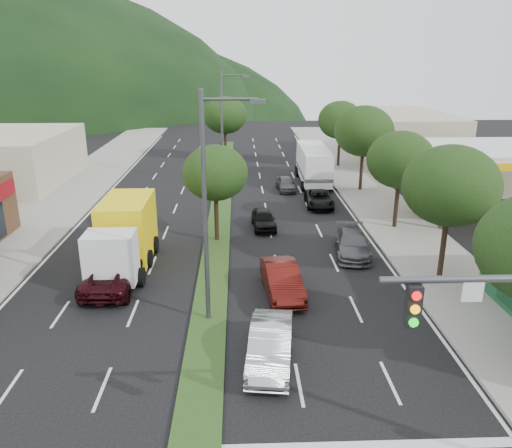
{
  "coord_description": "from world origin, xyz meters",
  "views": [
    {
      "loc": [
        1.41,
        -11.79,
        11.18
      ],
      "look_at": [
        2.32,
        13.43,
        2.66
      ],
      "focal_mm": 35.0,
      "sensor_mm": 36.0,
      "label": 1
    }
  ],
  "objects_px": {
    "car_queue_d": "(319,199)",
    "box_truck": "(125,237)",
    "car_queue_b": "(352,244)",
    "motorhome": "(313,164)",
    "tree_med_near": "(215,173)",
    "tree_r_c": "(400,160)",
    "tree_r_d": "(364,131)",
    "suv_maroon": "(113,274)",
    "tree_r_b": "(451,186)",
    "car_queue_a": "(264,219)",
    "car_queue_c": "(282,280)",
    "car_queue_e": "(286,184)",
    "streetlight_near": "(209,199)",
    "tree_r_e": "(340,120)",
    "sedan_silver": "(270,345)",
    "streetlight_mid": "(224,123)",
    "tree_med_far": "(225,115)",
    "car_queue_f": "(313,171)"
  },
  "relations": [
    {
      "from": "streetlight_near",
      "to": "car_queue_d",
      "type": "bearing_deg",
      "value": 66.83
    },
    {
      "from": "tree_r_d",
      "to": "streetlight_mid",
      "type": "height_order",
      "value": "streetlight_mid"
    },
    {
      "from": "suv_maroon",
      "to": "tree_med_far",
      "type": "bearing_deg",
      "value": -97.31
    },
    {
      "from": "car_queue_d",
      "to": "car_queue_e",
      "type": "distance_m",
      "value": 5.44
    },
    {
      "from": "tree_med_near",
      "to": "car_queue_f",
      "type": "distance_m",
      "value": 19.84
    },
    {
      "from": "tree_r_c",
      "to": "box_truck",
      "type": "relative_size",
      "value": 0.88
    },
    {
      "from": "tree_r_c",
      "to": "tree_med_near",
      "type": "height_order",
      "value": "tree_r_c"
    },
    {
      "from": "car_queue_b",
      "to": "motorhome",
      "type": "height_order",
      "value": "motorhome"
    },
    {
      "from": "car_queue_b",
      "to": "car_queue_e",
      "type": "distance_m",
      "value": 15.21
    },
    {
      "from": "car_queue_b",
      "to": "box_truck",
      "type": "bearing_deg",
      "value": -167.43
    },
    {
      "from": "streetlight_mid",
      "to": "car_queue_e",
      "type": "height_order",
      "value": "streetlight_mid"
    },
    {
      "from": "tree_r_b",
      "to": "streetlight_mid",
      "type": "height_order",
      "value": "streetlight_mid"
    },
    {
      "from": "streetlight_mid",
      "to": "car_queue_b",
      "type": "height_order",
      "value": "streetlight_mid"
    },
    {
      "from": "car_queue_a",
      "to": "car_queue_c",
      "type": "distance_m",
      "value": 10.01
    },
    {
      "from": "suv_maroon",
      "to": "streetlight_near",
      "type": "bearing_deg",
      "value": 147.57
    },
    {
      "from": "tree_r_d",
      "to": "car_queue_e",
      "type": "distance_m",
      "value": 7.94
    },
    {
      "from": "car_queue_e",
      "to": "box_truck",
      "type": "distance_m",
      "value": 19.23
    },
    {
      "from": "tree_r_c",
      "to": "tree_med_far",
      "type": "distance_m",
      "value": 26.83
    },
    {
      "from": "tree_med_near",
      "to": "box_truck",
      "type": "bearing_deg",
      "value": -143.26
    },
    {
      "from": "tree_r_d",
      "to": "tree_med_near",
      "type": "relative_size",
      "value": 1.19
    },
    {
      "from": "suv_maroon",
      "to": "car_queue_b",
      "type": "height_order",
      "value": "suv_maroon"
    },
    {
      "from": "tree_r_c",
      "to": "car_queue_d",
      "type": "height_order",
      "value": "tree_r_c"
    },
    {
      "from": "tree_r_b",
      "to": "tree_med_near",
      "type": "relative_size",
      "value": 1.15
    },
    {
      "from": "tree_r_e",
      "to": "sedan_silver",
      "type": "bearing_deg",
      "value": -104.98
    },
    {
      "from": "tree_r_b",
      "to": "suv_maroon",
      "type": "xyz_separation_m",
      "value": [
        -16.97,
        -0.53,
        -4.31
      ]
    },
    {
      "from": "car_queue_d",
      "to": "box_truck",
      "type": "xyz_separation_m",
      "value": [
        -12.58,
        -11.12,
        1.1
      ]
    },
    {
      "from": "streetlight_near",
      "to": "tree_r_d",
      "type": "bearing_deg",
      "value": 61.8
    },
    {
      "from": "streetlight_mid",
      "to": "car_queue_c",
      "type": "xyz_separation_m",
      "value": [
        3.28,
        -22.55,
        -4.82
      ]
    },
    {
      "from": "streetlight_near",
      "to": "tree_med_near",
      "type": "bearing_deg",
      "value": 91.18
    },
    {
      "from": "car_queue_a",
      "to": "box_truck",
      "type": "xyz_separation_m",
      "value": [
        -8.0,
        -6.12,
        1.07
      ]
    },
    {
      "from": "tree_r_b",
      "to": "car_queue_a",
      "type": "height_order",
      "value": "tree_r_b"
    },
    {
      "from": "tree_r_e",
      "to": "sedan_silver",
      "type": "relative_size",
      "value": 1.47
    },
    {
      "from": "streetlight_near",
      "to": "car_queue_e",
      "type": "xyz_separation_m",
      "value": [
        5.32,
        22.45,
        -4.98
      ]
    },
    {
      "from": "car_queue_d",
      "to": "car_queue_f",
      "type": "xyz_separation_m",
      "value": [
        0.96,
        10.0,
        0.0
      ]
    },
    {
      "from": "tree_r_b",
      "to": "car_queue_f",
      "type": "relative_size",
      "value": 1.64
    },
    {
      "from": "box_truck",
      "to": "motorhome",
      "type": "relative_size",
      "value": 0.85
    },
    {
      "from": "tree_r_d",
      "to": "car_queue_d",
      "type": "xyz_separation_m",
      "value": [
        -4.33,
        -4.55,
        -4.57
      ]
    },
    {
      "from": "tree_r_c",
      "to": "car_queue_c",
      "type": "xyz_separation_m",
      "value": [
        -8.52,
        -9.55,
        -3.98
      ]
    },
    {
      "from": "tree_r_d",
      "to": "box_truck",
      "type": "xyz_separation_m",
      "value": [
        -16.91,
        -15.66,
        -3.47
      ]
    },
    {
      "from": "tree_med_far",
      "to": "suv_maroon",
      "type": "height_order",
      "value": "tree_med_far"
    },
    {
      "from": "suv_maroon",
      "to": "car_queue_e",
      "type": "height_order",
      "value": "suv_maroon"
    },
    {
      "from": "streetlight_near",
      "to": "streetlight_mid",
      "type": "bearing_deg",
      "value": 90.0
    },
    {
      "from": "streetlight_mid",
      "to": "sedan_silver",
      "type": "height_order",
      "value": "streetlight_mid"
    },
    {
      "from": "box_truck",
      "to": "motorhome",
      "type": "xyz_separation_m",
      "value": [
        13.24,
        18.95,
        0.04
      ]
    },
    {
      "from": "car_queue_d",
      "to": "streetlight_mid",
      "type": "bearing_deg",
      "value": 137.07
    },
    {
      "from": "car_queue_a",
      "to": "tree_r_b",
      "type": "bearing_deg",
      "value": -46.98
    },
    {
      "from": "suv_maroon",
      "to": "motorhome",
      "type": "distance_m",
      "value": 25.57
    },
    {
      "from": "tree_r_c",
      "to": "tree_r_d",
      "type": "xyz_separation_m",
      "value": [
        0.0,
        10.0,
        0.43
      ]
    },
    {
      "from": "tree_r_d",
      "to": "streetlight_mid",
      "type": "distance_m",
      "value": 12.18
    },
    {
      "from": "tree_r_b",
      "to": "suv_maroon",
      "type": "distance_m",
      "value": 17.52
    }
  ]
}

